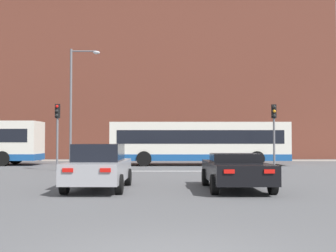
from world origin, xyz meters
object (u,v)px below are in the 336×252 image
object	(u,v)px
car_roadster_right	(237,170)
pedestrian_waiting	(41,148)
car_saloon_left	(100,167)
traffic_light_near_right	(275,126)
bus_crossing_lead	(200,142)
traffic_light_near_left	(58,125)
street_lamp_junction	(76,95)

from	to	relation	value
car_roadster_right	pedestrian_waiting	world-z (taller)	pedestrian_waiting
car_roadster_right	car_saloon_left	bearing A→B (deg)	178.74
car_roadster_right	traffic_light_near_right	size ratio (longest dim) A/B	1.17
bus_crossing_lead	traffic_light_near_left	xyz separation A→B (m)	(-8.44, -5.26, 0.98)
car_roadster_right	bus_crossing_lead	bearing A→B (deg)	89.73
bus_crossing_lead	pedestrian_waiting	size ratio (longest dim) A/B	6.84
traffic_light_near_left	pedestrian_waiting	bearing A→B (deg)	111.07
car_saloon_left	bus_crossing_lead	distance (m)	15.15
bus_crossing_lead	pedestrian_waiting	world-z (taller)	bus_crossing_lead
bus_crossing_lead	street_lamp_junction	xyz separation A→B (m)	(-8.59, 0.04, 3.29)
traffic_light_near_right	pedestrian_waiting	xyz separation A→B (m)	(-16.92, 11.29, -1.53)
traffic_light_near_left	street_lamp_junction	bearing A→B (deg)	91.65
street_lamp_junction	car_saloon_left	bearing A→B (deg)	-74.40
car_saloon_left	street_lamp_junction	size ratio (longest dim) A/B	0.54
car_saloon_left	car_roadster_right	distance (m)	4.76
car_roadster_right	traffic_light_near_right	world-z (taller)	traffic_light_near_right
car_roadster_right	traffic_light_near_left	xyz separation A→B (m)	(-8.65, 9.18, 1.90)
car_roadster_right	traffic_light_near_right	bearing A→B (deg)	67.46
car_saloon_left	traffic_light_near_left	bearing A→B (deg)	113.48
traffic_light_near_right	traffic_light_near_left	xyz separation A→B (m)	(-12.41, -0.40, -0.01)
traffic_light_near_right	traffic_light_near_left	bearing A→B (deg)	-178.14
car_roadster_right	bus_crossing_lead	distance (m)	14.47
street_lamp_junction	bus_crossing_lead	bearing A→B (deg)	-0.25
bus_crossing_lead	traffic_light_near_right	bearing A→B (deg)	-140.71
traffic_light_near_right	pedestrian_waiting	world-z (taller)	traffic_light_near_right
car_roadster_right	bus_crossing_lead	world-z (taller)	bus_crossing_lead
street_lamp_junction	pedestrian_waiting	world-z (taller)	street_lamp_junction
car_roadster_right	pedestrian_waiting	distance (m)	24.67
car_roadster_right	street_lamp_junction	bearing A→B (deg)	120.21
car_saloon_left	car_roadster_right	xyz separation A→B (m)	(4.76, -0.01, -0.13)
traffic_light_near_right	street_lamp_junction	distance (m)	13.68
bus_crossing_lead	pedestrian_waiting	xyz separation A→B (m)	(-12.95, 6.43, -0.53)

